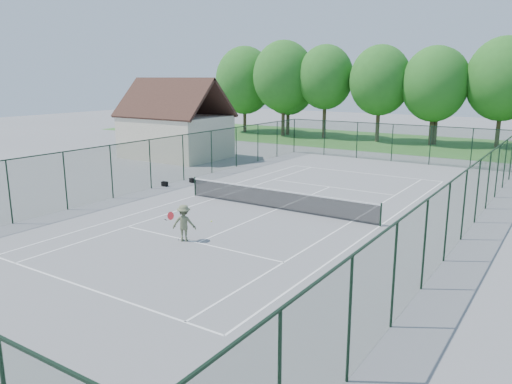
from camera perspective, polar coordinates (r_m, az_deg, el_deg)
ground at (r=25.82m, az=2.44°, el=-1.97°), size 140.00×140.00×0.00m
grass_far at (r=53.42m, az=19.26°, el=5.12°), size 80.00×16.00×0.01m
court_lines at (r=25.82m, az=2.44°, el=-1.97°), size 11.05×23.85×0.01m
tennis_net at (r=25.68m, az=2.45°, el=-0.73°), size 11.08×0.08×1.10m
fence_enclosure at (r=25.47m, az=2.47°, el=1.42°), size 18.05×36.05×3.02m
utility_building at (r=42.75m, az=-9.24°, el=8.08°), size 8.60×6.27×6.63m
tree_line_far at (r=53.00m, az=19.75°, el=11.53°), size 39.40×6.40×9.70m
sports_bag_a at (r=31.67m, az=-10.39°, el=0.92°), size 0.40×0.26×0.30m
sports_bag_b at (r=32.54m, az=-7.32°, el=1.33°), size 0.41×0.32×0.29m
tennis_player at (r=20.90m, az=-8.23°, el=-3.52°), size 2.04×0.94×1.54m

